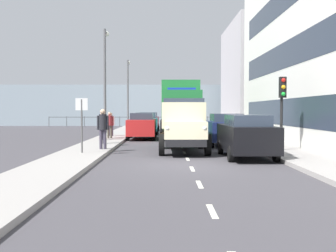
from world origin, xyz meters
TOP-DOWN VIEW (x-y plane):
  - ground_plane at (0.00, -10.76)m, footprint 80.00×80.00m
  - sidewalk_left at (-4.38, -10.76)m, footprint 2.11×44.61m
  - sidewalk_right at (4.38, -10.76)m, footprint 2.11×44.61m
  - road_centreline_markings at (0.00, -10.64)m, footprint 0.12×40.96m
  - building_far_block at (-8.59, -26.05)m, footprint 6.31×11.99m
  - sea_horizon at (0.00, -36.06)m, footprint 80.00×0.80m
  - seawall_railing at (-0.00, -32.46)m, footprint 28.08×0.08m
  - truck_vintage_cream at (0.05, -4.12)m, footprint 2.17×5.64m
  - lorry_cargo_green at (-0.16, -14.05)m, footprint 2.58×8.20m
  - car_black_kerbside_near at (-2.37, -2.01)m, footprint 1.86×4.50m
  - car_navy_kerbside_1 at (-2.37, -7.65)m, footprint 1.93×3.83m
  - car_red_oppositeside_0 at (2.37, -12.72)m, footprint 1.85×4.39m
  - car_teal_oppositeside_1 at (2.37, -18.22)m, footprint 1.93×4.20m
  - car_maroon_oppositeside_2 at (2.37, -24.05)m, footprint 1.95×4.44m
  - pedestrian_with_bag at (3.68, -4.16)m, footprint 0.53×0.34m
  - pedestrian_by_lamp at (4.15, -7.17)m, footprint 0.53×0.34m
  - pedestrian_couple_b at (4.53, -10.03)m, footprint 0.53×0.34m
  - pedestrian_couple_a at (4.34, -11.45)m, footprint 0.53×0.34m
  - pedestrian_in_dark_coat at (4.55, -13.65)m, footprint 0.53×0.34m
  - traffic_light_near at (-4.24, -3.53)m, footprint 0.28×0.41m
  - lamp_post_promenade at (4.55, -11.10)m, footprint 0.32×1.14m
  - lamp_post_far at (4.19, -22.80)m, footprint 0.32×1.14m
  - street_sign at (4.31, -2.58)m, footprint 0.50×0.07m

SIDE VIEW (x-z plane):
  - ground_plane at x=0.00m, z-range 0.00..0.00m
  - road_centreline_markings at x=0.00m, z-range 0.00..0.01m
  - sidewalk_left at x=-4.38m, z-range 0.00..0.15m
  - sidewalk_right at x=4.38m, z-range 0.00..0.15m
  - car_navy_kerbside_1 at x=-2.37m, z-range 0.03..1.75m
  - car_red_oppositeside_0 at x=2.37m, z-range 0.04..1.76m
  - car_teal_oppositeside_1 at x=2.37m, z-range 0.04..1.76m
  - car_black_kerbside_near at x=-2.37m, z-range 0.04..1.76m
  - car_maroon_oppositeside_2 at x=2.37m, z-range 0.04..1.76m
  - seawall_railing at x=0.00m, z-range 0.32..1.52m
  - pedestrian_in_dark_coat at x=4.55m, z-range 0.29..1.88m
  - pedestrian_couple_b at x=4.53m, z-range 0.29..1.90m
  - pedestrian_couple_a at x=4.34m, z-range 0.29..1.94m
  - pedestrian_by_lamp at x=4.15m, z-range 0.29..1.95m
  - truck_vintage_cream at x=0.05m, z-range -0.04..2.39m
  - pedestrian_with_bag at x=3.68m, z-range 0.32..2.13m
  - street_sign at x=4.31m, z-range 0.56..2.81m
  - lorry_cargo_green at x=-0.16m, z-range 0.14..4.01m
  - traffic_light_near at x=-4.24m, z-range 0.87..4.07m
  - sea_horizon at x=0.00m, z-range 0.00..5.00m
  - lamp_post_far at x=4.19m, z-range 0.76..7.00m
  - lamp_post_promenade at x=4.55m, z-range 0.77..7.50m
  - building_far_block at x=-8.59m, z-range 0.00..10.27m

